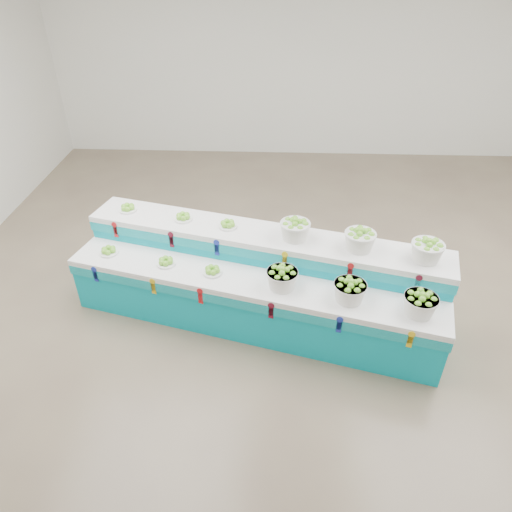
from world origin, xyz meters
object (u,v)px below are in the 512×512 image
Objects in this scene: basket_lower_left at (282,278)px; plate_upper_mid at (183,216)px; display_stand at (256,281)px; basket_upper_right at (427,250)px.

plate_upper_mid is (-1.21, 0.88, 0.22)m from basket_lower_left.
display_stand is 0.57m from basket_lower_left.
basket_upper_right is (1.52, 0.15, 0.30)m from basket_lower_left.
plate_upper_mid is (-0.91, 0.52, 0.56)m from display_stand.
plate_upper_mid is at bearing 144.06° from basket_lower_left.
basket_lower_left is 1.56m from basket_upper_right.
display_stand is 19.44× the size of plate_upper_mid.
basket_upper_right is at bearing 5.79° from basket_lower_left.
basket_lower_left is at bearing -35.94° from plate_upper_mid.
display_stand is 12.60× the size of basket_upper_right.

